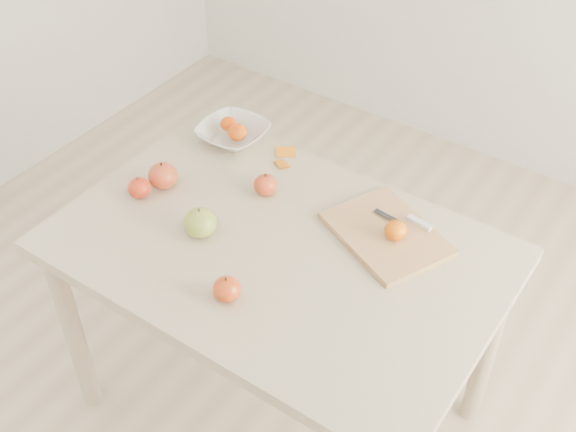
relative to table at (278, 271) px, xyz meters
The scene contains 15 objects.
ground 0.65m from the table, ahead, with size 3.50×3.50×0.00m, color #C6B293.
table is the anchor object (origin of this frame).
cutting_board 0.32m from the table, 41.61° to the left, with size 0.32×0.24×0.02m, color tan.
board_tangerine 0.35m from the table, 36.66° to the left, with size 0.06×0.06×0.05m, color #DB6107.
fruit_bowl 0.53m from the table, 141.34° to the left, with size 0.21×0.21×0.05m, color silver.
bowl_tangerine_near 0.56m from the table, 142.17° to the left, with size 0.05×0.05×0.05m, color #DC3C07.
bowl_tangerine_far 0.51m from the table, 140.50° to the left, with size 0.06×0.06×0.05m, color #CC4507.
orange_peel_a 0.43m from the table, 121.71° to the left, with size 0.06×0.04×0.00m, color orange.
orange_peel_b 0.37m from the table, 123.01° to the left, with size 0.04×0.04×0.00m, color #C8660E.
paring_knife 0.40m from the table, 44.87° to the left, with size 0.17×0.05×0.01m.
apple_green 0.26m from the table, 157.88° to the right, with size 0.09×0.09×0.08m, color olive.
apple_red_b 0.45m from the table, behind, with size 0.09×0.09×0.08m, color maroon.
apple_red_d 0.47m from the table, behind, with size 0.07×0.07×0.06m, color #9D120F.
apple_red_a 0.26m from the table, 134.09° to the left, with size 0.07×0.07×0.06m, color maroon.
apple_red_e 0.26m from the table, 88.27° to the right, with size 0.07×0.07×0.06m, color #A52311.
Camera 1 is at (0.83, -1.15, 2.10)m, focal length 45.00 mm.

